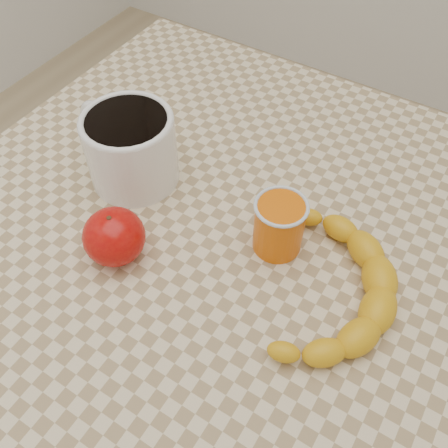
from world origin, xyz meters
The scene contains 6 objects.
ground centered at (0.00, 0.00, 0.00)m, with size 3.00×3.00×0.00m, color tan.
table centered at (0.00, 0.00, 0.66)m, with size 0.80×0.80×0.75m.
coffee_mug centered at (-0.17, 0.02, 0.81)m, with size 0.18×0.15×0.11m.
orange_juice_glass centered at (0.07, 0.02, 0.79)m, with size 0.07×0.07×0.08m.
apple centered at (-0.10, -0.10, 0.79)m, with size 0.09×0.09×0.07m.
banana centered at (0.15, -0.01, 0.77)m, with size 0.21×0.28×0.04m, color gold, non-canonical shape.
Camera 1 is at (0.21, -0.34, 1.26)m, focal length 40.00 mm.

